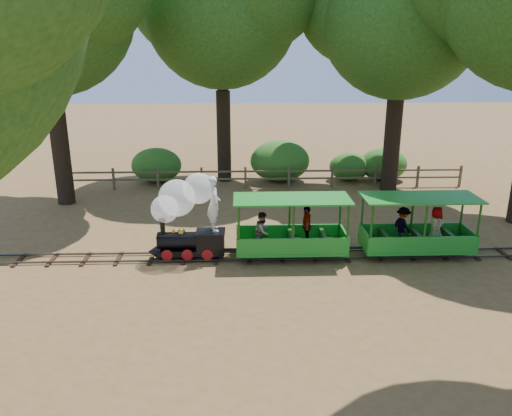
{
  "coord_description": "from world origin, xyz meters",
  "views": [
    {
      "loc": [
        -1.27,
        -14.18,
        6.18
      ],
      "look_at": [
        -0.77,
        0.5,
        1.45
      ],
      "focal_mm": 35.0,
      "sensor_mm": 36.0,
      "label": 1
    }
  ],
  "objects_px": {
    "carriage_front": "(289,234)",
    "fence": "(267,176)",
    "carriage_rear": "(417,232)",
    "locomotive": "(186,210)"
  },
  "relations": [
    {
      "from": "locomotive",
      "to": "carriage_rear",
      "type": "bearing_deg",
      "value": -0.49
    },
    {
      "from": "locomotive",
      "to": "carriage_front",
      "type": "height_order",
      "value": "locomotive"
    },
    {
      "from": "locomotive",
      "to": "carriage_front",
      "type": "xyz_separation_m",
      "value": [
        3.11,
        -0.09,
        -0.76
      ]
    },
    {
      "from": "carriage_rear",
      "to": "fence",
      "type": "distance_m",
      "value": 9.01
    },
    {
      "from": "carriage_rear",
      "to": "fence",
      "type": "bearing_deg",
      "value": 117.58
    },
    {
      "from": "fence",
      "to": "carriage_front",
      "type": "bearing_deg",
      "value": -88.47
    },
    {
      "from": "carriage_front",
      "to": "fence",
      "type": "xyz_separation_m",
      "value": [
        -0.21,
        8.02,
        -0.21
      ]
    },
    {
      "from": "fence",
      "to": "carriage_rear",
      "type": "bearing_deg",
      "value": -62.42
    },
    {
      "from": "locomotive",
      "to": "carriage_front",
      "type": "distance_m",
      "value": 3.2
    },
    {
      "from": "carriage_front",
      "to": "locomotive",
      "type": "bearing_deg",
      "value": 178.25
    }
  ]
}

